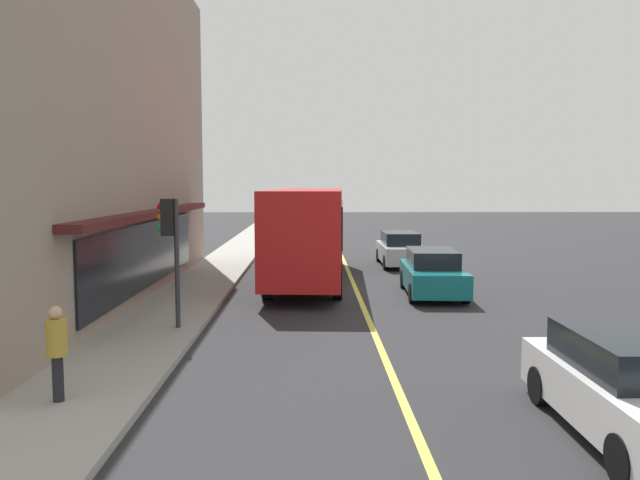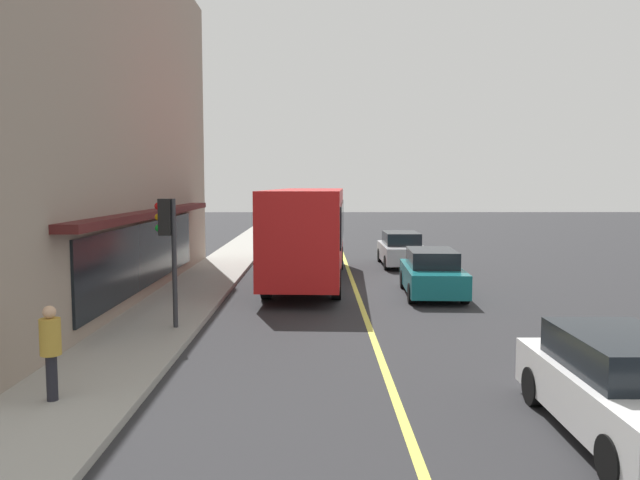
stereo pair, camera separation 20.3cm
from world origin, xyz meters
TOP-DOWN VIEW (x-y plane):
  - ground at (0.00, 0.00)m, footprint 120.00×120.00m
  - sidewalk at (0.00, 5.54)m, footprint 80.00×2.41m
  - lane_centre_stripe at (0.00, 0.00)m, footprint 36.00×0.16m
  - bus at (2.26, 1.68)m, footprint 11.24×3.06m
  - traffic_light at (-5.84, 5.04)m, footprint 0.30×0.52m
  - car_white at (-12.32, -3.11)m, footprint 4.30×1.86m
  - car_silver at (6.95, -2.48)m, footprint 4.30×1.86m
  - car_teal at (-0.60, -2.48)m, footprint 4.38×2.03m
  - pedestrian_mid_block at (-11.11, 5.73)m, footprint 0.34×0.34m

SIDE VIEW (x-z plane):
  - ground at x=0.00m, z-range 0.00..0.00m
  - lane_centre_stripe at x=0.00m, z-range 0.00..0.01m
  - sidewalk at x=0.00m, z-range 0.00..0.15m
  - car_white at x=-12.32m, z-range -0.02..1.50m
  - car_silver at x=6.95m, z-range -0.02..1.50m
  - car_teal at x=-0.60m, z-range -0.02..1.50m
  - pedestrian_mid_block at x=-11.11m, z-range 0.30..1.89m
  - bus at x=2.26m, z-range 0.24..3.74m
  - traffic_light at x=-5.84m, z-range 0.93..4.13m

